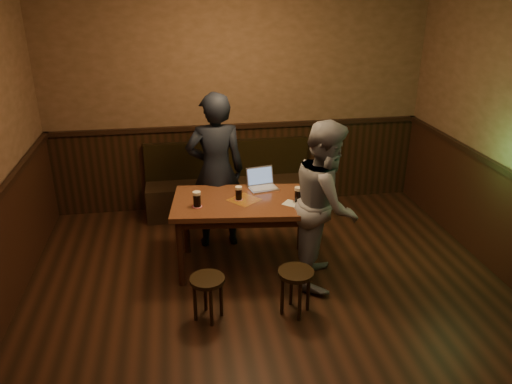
{
  "coord_description": "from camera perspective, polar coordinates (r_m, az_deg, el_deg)",
  "views": [
    {
      "loc": [
        -0.83,
        -3.44,
        2.92
      ],
      "look_at": [
        -0.06,
        1.19,
        0.92
      ],
      "focal_mm": 35.0,
      "sensor_mm": 36.0,
      "label": 1
    }
  ],
  "objects": [
    {
      "name": "stool_left",
      "position": [
        4.65,
        -5.56,
        -10.66
      ],
      "size": [
        0.37,
        0.37,
        0.44
      ],
      "rotation": [
        0.0,
        0.0,
        0.15
      ],
      "color": "black",
      "rests_on": "ground"
    },
    {
      "name": "pint_mid",
      "position": [
        5.21,
        -1.99,
        -0.12
      ],
      "size": [
        0.1,
        0.1,
        0.15
      ],
      "color": "#A81432",
      "rests_on": "pub_table"
    },
    {
      "name": "menu",
      "position": [
        5.14,
        4.38,
        -1.38
      ],
      "size": [
        0.27,
        0.26,
        0.0
      ],
      "primitive_type": "cube",
      "rotation": [
        0.0,
        0.0,
        -0.68
      ],
      "color": "silver",
      "rests_on": "pub_table"
    },
    {
      "name": "room",
      "position": [
        4.13,
        3.08,
        -1.62
      ],
      "size": [
        5.04,
        6.04,
        2.84
      ],
      "color": "black",
      "rests_on": "ground"
    },
    {
      "name": "person_suit",
      "position": [
        5.69,
        -4.61,
        2.35
      ],
      "size": [
        0.68,
        0.46,
        1.83
      ],
      "primitive_type": "imported",
      "rotation": [
        0.0,
        0.0,
        3.17
      ],
      "color": "black",
      "rests_on": "ground"
    },
    {
      "name": "bench",
      "position": [
        6.75,
        -3.06,
        0.28
      ],
      "size": [
        2.2,
        0.5,
        0.95
      ],
      "color": "black",
      "rests_on": "ground"
    },
    {
      "name": "pint_right",
      "position": [
        5.16,
        4.87,
        -0.3
      ],
      "size": [
        0.11,
        0.11,
        0.17
      ],
      "color": "#A81432",
      "rests_on": "pub_table"
    },
    {
      "name": "pub_table",
      "position": [
        5.27,
        -1.35,
        -1.95
      ],
      "size": [
        1.58,
        1.02,
        0.8
      ],
      "rotation": [
        0.0,
        0.0,
        -0.12
      ],
      "color": "#512A17",
      "rests_on": "ground"
    },
    {
      "name": "person_grey",
      "position": [
        5.05,
        7.99,
        -1.33
      ],
      "size": [
        0.88,
        1.0,
        1.71
      ],
      "primitive_type": "imported",
      "rotation": [
        0.0,
        0.0,
        1.24
      ],
      "color": "gray",
      "rests_on": "ground"
    },
    {
      "name": "stool_right",
      "position": [
        4.71,
        4.57,
        -9.93
      ],
      "size": [
        0.36,
        0.36,
        0.45
      ],
      "rotation": [
        0.0,
        0.0,
        0.08
      ],
      "color": "black",
      "rests_on": "ground"
    },
    {
      "name": "pint_left",
      "position": [
        5.08,
        -6.77,
        -0.81
      ],
      "size": [
        0.11,
        0.11,
        0.17
      ],
      "color": "#A81432",
      "rests_on": "pub_table"
    },
    {
      "name": "laptop",
      "position": [
        5.52,
        0.66,
        1.07
      ],
      "size": [
        0.35,
        0.3,
        0.22
      ],
      "rotation": [
        0.0,
        0.0,
        0.18
      ],
      "color": "silver",
      "rests_on": "pub_table"
    }
  ]
}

